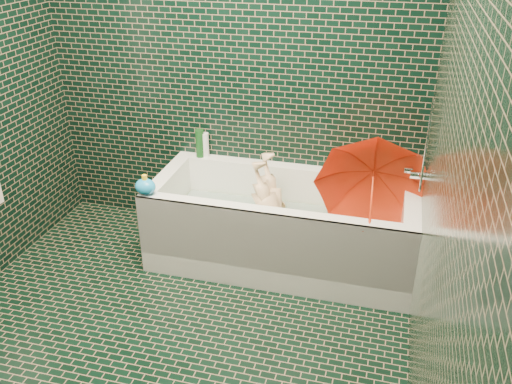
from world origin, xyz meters
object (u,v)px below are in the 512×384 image
(bathtub, at_px, (282,233))
(umbrella, at_px, (372,198))
(rubber_duck, at_px, (364,167))
(child, at_px, (273,219))
(bath_toy, at_px, (145,186))

(bathtub, distance_m, umbrella, 0.67)
(bathtub, distance_m, rubber_duck, 0.70)
(bathtub, xyz_separation_m, umbrella, (0.56, -0.07, 0.38))
(child, xyz_separation_m, bath_toy, (-0.74, -0.31, 0.30))
(umbrella, height_order, rubber_duck, umbrella)
(bathtub, distance_m, bath_toy, 0.94)
(bathtub, relative_size, umbrella, 2.51)
(umbrella, relative_size, rubber_duck, 5.44)
(child, bearing_deg, rubber_duck, 134.39)
(child, bearing_deg, bathtub, 99.66)
(umbrella, bearing_deg, bath_toy, -167.78)
(bathtub, height_order, child, bathtub)
(bathtub, relative_size, rubber_duck, 13.65)
(child, height_order, bath_toy, bath_toy)
(umbrella, bearing_deg, rubber_duck, 103.35)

